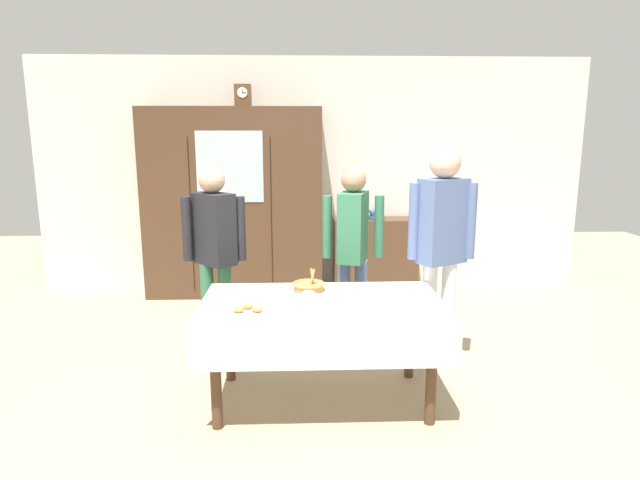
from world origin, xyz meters
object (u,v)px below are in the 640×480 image
object	(u,v)px
tea_cup_front_edge	(303,311)
tea_cup_near_right	(365,298)
bookshelf_low	(375,255)
tea_cup_center	(261,292)
bread_basket	(309,286)
spoon_center	(403,299)
pastry_plate	(248,312)
tea_cup_near_left	(308,297)
person_by_cabinet	(442,236)
person_beside_shelf	(353,240)
spoon_far_right	(281,301)
dining_table	(322,318)
book_stack	(376,215)
mantel_clock	(243,95)
tea_cup_far_left	(335,294)
person_near_right_end	(214,243)
spoon_mid_left	(346,308)
wall_cabinet	(234,203)

from	to	relation	value
tea_cup_front_edge	tea_cup_near_right	size ratio (longest dim) A/B	1.00
bookshelf_low	tea_cup_center	xyz separation A→B (m)	(-1.16, -2.44, 0.32)
bread_basket	spoon_center	distance (m)	0.69
bookshelf_low	pastry_plate	world-z (taller)	bookshelf_low
tea_cup_near_left	person_by_cabinet	size ratio (longest dim) A/B	0.07
pastry_plate	person_beside_shelf	size ratio (longest dim) A/B	0.18
spoon_far_right	person_by_cabinet	size ratio (longest dim) A/B	0.07
spoon_far_right	spoon_center	bearing A→B (deg)	0.40
dining_table	pastry_plate	distance (m)	0.53
pastry_plate	bread_basket	bearing A→B (deg)	50.81
book_stack	mantel_clock	bearing A→B (deg)	-178.04
tea_cup_far_left	person_near_right_end	distance (m)	1.24
tea_cup_near_right	person_near_right_end	size ratio (longest dim) A/B	0.08
pastry_plate	person_beside_shelf	distance (m)	1.41
book_stack	spoon_mid_left	world-z (taller)	book_stack
mantel_clock	person_beside_shelf	xyz separation A→B (m)	(1.06, -1.61, -1.29)
tea_cup_front_edge	person_beside_shelf	world-z (taller)	person_beside_shelf
bread_basket	person_near_right_end	size ratio (longest dim) A/B	0.15
dining_table	spoon_mid_left	bearing A→B (deg)	-35.40
spoon_mid_left	person_beside_shelf	bearing A→B (deg)	82.10
tea_cup_near_left	spoon_center	xyz separation A→B (m)	(0.65, 0.00, -0.02)
tea_cup_far_left	person_by_cabinet	distance (m)	0.99
tea_cup_near_left	bookshelf_low	bearing A→B (deg)	72.18
mantel_clock	tea_cup_center	world-z (taller)	mantel_clock
tea_cup_near_right	pastry_plate	bearing A→B (deg)	-165.17
person_beside_shelf	spoon_far_right	bearing A→B (deg)	-122.41
mantel_clock	spoon_mid_left	size ratio (longest dim) A/B	2.02
bookshelf_low	spoon_mid_left	distance (m)	2.82
spoon_center	wall_cabinet	bearing A→B (deg)	120.09
tea_cup_far_left	person_near_right_end	bearing A→B (deg)	141.13
tea_cup_center	bread_basket	xyz separation A→B (m)	(0.34, 0.11, 0.01)
tea_cup_front_edge	spoon_far_right	distance (m)	0.32
bread_basket	tea_cup_center	bearing A→B (deg)	-162.08
tea_cup_front_edge	mantel_clock	bearing A→B (deg)	102.62
tea_cup_far_left	tea_cup_front_edge	size ratio (longest dim) A/B	1.00
wall_cabinet	person_by_cabinet	world-z (taller)	wall_cabinet
book_stack	person_by_cabinet	distance (m)	2.12
pastry_plate	spoon_center	bearing A→B (deg)	13.37
person_beside_shelf	mantel_clock	bearing A→B (deg)	123.38
tea_cup_near_right	person_by_cabinet	xyz separation A→B (m)	(0.65, 0.51, 0.33)
person_beside_shelf	bookshelf_low	bearing A→B (deg)	75.38
pastry_plate	tea_cup_near_left	bearing A→B (deg)	32.38
mantel_clock	bread_basket	distance (m)	2.81
book_stack	spoon_far_right	xyz separation A→B (m)	(-1.01, -2.58, -0.19)
spoon_mid_left	spoon_center	bearing A→B (deg)	23.07
wall_cabinet	bookshelf_low	world-z (taller)	wall_cabinet
wall_cabinet	spoon_mid_left	xyz separation A→B (m)	(1.05, -2.70, -0.34)
pastry_plate	spoon_far_right	world-z (taller)	pastry_plate
mantel_clock	bookshelf_low	size ratio (longest dim) A/B	0.25
dining_table	tea_cup_front_edge	size ratio (longest dim) A/B	12.68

